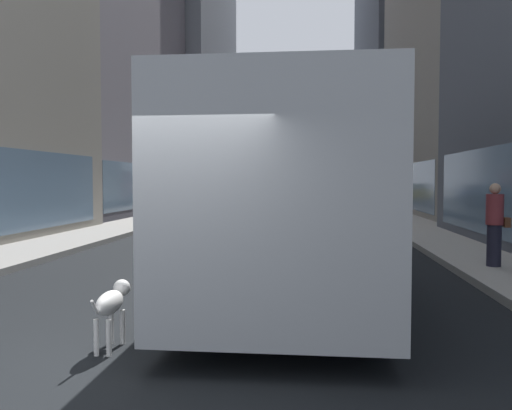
{
  "coord_description": "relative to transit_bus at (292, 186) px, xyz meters",
  "views": [
    {
      "loc": [
        1.58,
        -4.84,
        1.9
      ],
      "look_at": [
        0.48,
        5.54,
        1.4
      ],
      "focal_mm": 36.25,
      "sensor_mm": 36.0,
      "label": 1
    }
  ],
  "objects": [
    {
      "name": "box_truck",
      "position": [
        -4.0,
        22.05,
        -0.11
      ],
      "size": [
        2.3,
        7.5,
        3.05
      ],
      "color": "#A51919",
      "rests_on": "ground"
    },
    {
      "name": "dalmatian_dog",
      "position": [
        -1.85,
        -4.85,
        -1.26
      ],
      "size": [
        0.22,
        0.96,
        0.72
      ],
      "color": "white",
      "rests_on": "ground"
    },
    {
      "name": "car_black_suv",
      "position": [
        0.0,
        18.6,
        -0.95
      ],
      "size": [
        1.75,
        4.74,
        1.62
      ],
      "color": "black",
      "rests_on": "ground"
    },
    {
      "name": "building_right_far",
      "position": [
        10.7,
        40.42,
        13.21
      ],
      "size": [
        10.67,
        22.04,
        30.0
      ],
      "color": "#4C515B",
      "rests_on": "ground"
    },
    {
      "name": "building_left_far",
      "position": [
        -13.1,
        36.82,
        8.87
      ],
      "size": [
        10.74,
        18.32,
        21.31
      ],
      "color": "slate",
      "rests_on": "ground"
    },
    {
      "name": "sidewalk_left",
      "position": [
        -6.9,
        29.41,
        -1.7
      ],
      "size": [
        2.4,
        110.0,
        0.15
      ],
      "primitive_type": "cube",
      "color": "gray",
      "rests_on": "ground"
    },
    {
      "name": "transit_bus",
      "position": [
        0.0,
        0.0,
        0.0
      ],
      "size": [
        2.78,
        11.53,
        3.05
      ],
      "color": "#999EA3",
      "rests_on": "ground"
    },
    {
      "name": "ground_plane",
      "position": [
        -1.2,
        29.41,
        -1.78
      ],
      "size": [
        120.0,
        120.0,
        0.0
      ],
      "primitive_type": "plane",
      "color": "black"
    },
    {
      "name": "pedestrian_with_handbag",
      "position": [
        4.11,
        0.47,
        -0.76
      ],
      "size": [
        0.45,
        0.34,
        1.69
      ],
      "color": "#1E1E2D",
      "rests_on": "sidewalk_right"
    },
    {
      "name": "sidewalk_right",
      "position": [
        4.5,
        29.41,
        -1.7
      ],
      "size": [
        2.4,
        110.0,
        0.15
      ],
      "primitive_type": "cube",
      "color": "#ADA89E",
      "rests_on": "ground"
    },
    {
      "name": "car_yellow_taxi",
      "position": [
        1.6,
        36.19,
        -0.96
      ],
      "size": [
        1.78,
        4.08,
        1.62
      ],
      "color": "yellow",
      "rests_on": "ground"
    },
    {
      "name": "car_blue_hatchback",
      "position": [
        -2.4,
        29.89,
        -0.96
      ],
      "size": [
        1.73,
        4.02,
        1.62
      ],
      "color": "#4C6BB7",
      "rests_on": "ground"
    }
  ]
}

